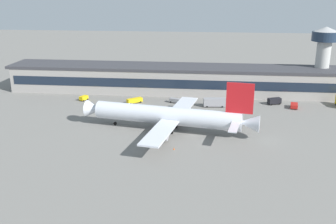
{
  "coord_description": "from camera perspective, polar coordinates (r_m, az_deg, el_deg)",
  "views": [
    {
      "loc": [
        3.95,
        -113.14,
        44.04
      ],
      "look_at": [
        -9.31,
        7.05,
        5.0
      ],
      "focal_mm": 41.05,
      "sensor_mm": 36.0,
      "label": 1
    }
  ],
  "objects": [
    {
      "name": "belt_loader",
      "position": [
        154.94,
        -4.94,
        1.76
      ],
      "size": [
        6.21,
        5.61,
        1.95
      ],
      "color": "yellow",
      "rests_on": "ground_plane"
    },
    {
      "name": "fuel_truck",
      "position": [
        150.4,
        6.84,
        1.48
      ],
      "size": [
        8.65,
        3.67,
        3.35
      ],
      "color": "gray",
      "rests_on": "ground_plane"
    },
    {
      "name": "crew_van",
      "position": [
        158.31,
        15.55,
        1.62
      ],
      "size": [
        5.65,
        4.03,
        2.55
      ],
      "color": "black",
      "rests_on": "ground_plane"
    },
    {
      "name": "traffic_cone_0",
      "position": [
        110.43,
        0.89,
        -5.45
      ],
      "size": [
        0.45,
        0.45,
        0.57
      ],
      "primitive_type": "cone",
      "color": "#F2590C",
      "rests_on": "ground_plane"
    },
    {
      "name": "control_tower",
      "position": [
        177.6,
        22.09,
        8.22
      ],
      "size": [
        11.15,
        11.15,
        28.87
      ],
      "color": "#B7B7B2",
      "rests_on": "ground_plane"
    },
    {
      "name": "follow_me_car",
      "position": [
        154.57,
        1.07,
        1.76
      ],
      "size": [
        4.78,
        3.29,
        1.85
      ],
      "color": "gray",
      "rests_on": "ground_plane"
    },
    {
      "name": "baggage_tug",
      "position": [
        161.87,
        -12.4,
        2.08
      ],
      "size": [
        3.24,
        4.09,
        1.85
      ],
      "color": "yellow",
      "rests_on": "ground_plane"
    },
    {
      "name": "airliner",
      "position": [
        123.03,
        0.2,
        -0.57
      ],
      "size": [
        57.56,
        49.2,
        17.37
      ],
      "color": "silver",
      "rests_on": "ground_plane"
    },
    {
      "name": "ground_plane",
      "position": [
        121.48,
        4.01,
        -3.41
      ],
      "size": [
        600.0,
        600.0,
        0.0
      ],
      "primitive_type": "plane",
      "color": "slate"
    },
    {
      "name": "pushback_tractor",
      "position": [
        155.39,
        18.22,
        0.91
      ],
      "size": [
        3.44,
        5.2,
        1.75
      ],
      "color": "red",
      "rests_on": "ground_plane"
    },
    {
      "name": "terminal_building",
      "position": [
        169.75,
        4.82,
        4.83
      ],
      "size": [
        169.54,
        18.79,
        11.67
      ],
      "color": "#9E9993",
      "rests_on": "ground_plane"
    }
  ]
}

